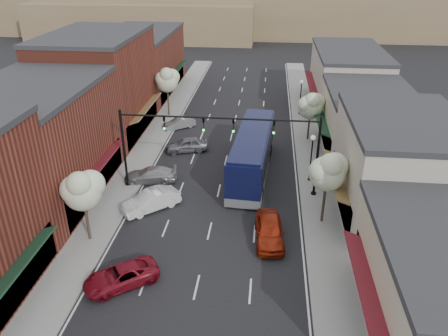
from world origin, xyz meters
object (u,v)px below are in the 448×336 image
(parked_car_a, at_px, (121,276))
(tree_left_near, at_px, (82,189))
(lamp_post_near, at_px, (312,151))
(parked_car_b, at_px, (151,201))
(tree_right_far, at_px, (311,105))
(parked_car_d, at_px, (187,145))
(parked_car_c, at_px, (151,175))
(red_hatchback, at_px, (269,230))
(tree_right_near, at_px, (328,171))
(tree_left_far, at_px, (167,79))
(signal_mast_right, at_px, (288,144))
(lamp_post_far, at_px, (301,91))
(coach_bus, at_px, (252,153))
(signal_mast_left, at_px, (151,138))
(parked_car_e, at_px, (179,123))

(parked_car_a, bearing_deg, tree_left_near, -175.05)
(lamp_post_near, bearing_deg, parked_car_b, -154.96)
(tree_right_far, distance_m, parked_car_d, 13.62)
(parked_car_c, bearing_deg, red_hatchback, 45.91)
(tree_right_near, height_order, tree_left_far, tree_left_far)
(tree_left_far, relative_size, lamp_post_near, 1.38)
(signal_mast_right, bearing_deg, tree_right_near, -56.09)
(parked_car_c, bearing_deg, tree_left_near, -20.77)
(signal_mast_right, bearing_deg, parked_car_a, -129.99)
(tree_left_far, relative_size, lamp_post_far, 1.38)
(parked_car_b, xyz_separation_m, parked_car_d, (0.82, 11.25, -0.04))
(tree_left_near, bearing_deg, coach_bus, 46.79)
(signal_mast_left, distance_m, coach_bus, 9.36)
(lamp_post_far, xyz_separation_m, parked_car_c, (-14.00, -18.99, -2.34))
(tree_left_near, xyz_separation_m, lamp_post_far, (16.05, 28.06, -1.22))
(parked_car_d, bearing_deg, signal_mast_right, 34.40)
(parked_car_a, relative_size, parked_car_b, 0.97)
(signal_mast_right, bearing_deg, red_hatchback, -100.77)
(tree_right_far, relative_size, parked_car_e, 1.46)
(signal_mast_right, bearing_deg, parked_car_e, 130.21)
(signal_mast_left, bearing_deg, parked_car_b, -80.14)
(tree_left_far, bearing_deg, lamp_post_near, -43.89)
(signal_mast_left, xyz_separation_m, tree_left_near, (-2.63, -8.05, -0.40))
(signal_mast_right, distance_m, parked_car_e, 18.75)
(tree_right_far, height_order, parked_car_b, tree_right_far)
(tree_left_far, bearing_deg, signal_mast_left, -81.65)
(tree_right_near, distance_m, parked_car_e, 23.49)
(signal_mast_right, xyz_separation_m, tree_right_near, (2.73, -4.05, -0.17))
(tree_left_far, height_order, lamp_post_far, tree_left_far)
(coach_bus, bearing_deg, lamp_post_near, -7.57)
(tree_right_near, bearing_deg, tree_right_far, 90.00)
(parked_car_d, bearing_deg, parked_car_b, -21.41)
(lamp_post_far, bearing_deg, parked_car_d, -134.44)
(tree_right_near, height_order, lamp_post_far, tree_right_near)
(lamp_post_near, distance_m, parked_car_c, 14.27)
(signal_mast_left, bearing_deg, parked_car_c, 119.68)
(tree_right_near, bearing_deg, parked_car_c, 160.78)
(parked_car_a, bearing_deg, lamp_post_far, 122.84)
(tree_right_near, height_order, parked_car_a, tree_right_near)
(signal_mast_left, bearing_deg, coach_bus, 23.28)
(signal_mast_right, bearing_deg, signal_mast_left, 180.00)
(parked_car_d, bearing_deg, tree_left_near, -31.64)
(tree_left_far, relative_size, parked_car_a, 1.34)
(lamp_post_far, relative_size, coach_bus, 0.33)
(signal_mast_left, xyz_separation_m, lamp_post_near, (13.42, 2.50, -1.62))
(signal_mast_left, relative_size, parked_car_e, 2.21)
(lamp_post_near, relative_size, coach_bus, 0.33)
(signal_mast_right, height_order, parked_car_c, signal_mast_right)
(tree_left_near, height_order, parked_car_c, tree_left_near)
(lamp_post_near, distance_m, parked_car_d, 13.30)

